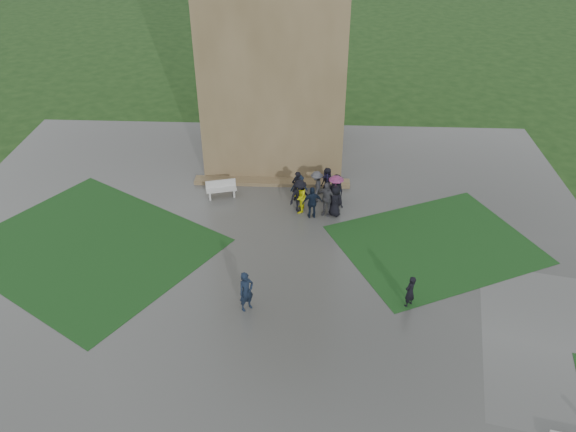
{
  "coord_description": "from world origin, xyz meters",
  "views": [
    {
      "loc": [
        2.26,
        -17.62,
        16.35
      ],
      "look_at": [
        1.18,
        5.41,
        1.2
      ],
      "focal_mm": 35.0,
      "sensor_mm": 36.0,
      "label": 1
    }
  ],
  "objects_px": {
    "tower": "(275,5)",
    "bench": "(221,189)",
    "pedestrian_mid": "(246,291)",
    "pedestrian_near": "(410,291)"
  },
  "relations": [
    {
      "from": "tower",
      "to": "bench",
      "type": "bearing_deg",
      "value": -114.35
    },
    {
      "from": "pedestrian_mid",
      "to": "pedestrian_near",
      "type": "height_order",
      "value": "pedestrian_mid"
    },
    {
      "from": "tower",
      "to": "bench",
      "type": "relative_size",
      "value": 10.28
    },
    {
      "from": "bench",
      "to": "pedestrian_near",
      "type": "xyz_separation_m",
      "value": [
        9.24,
        -8.5,
        0.27
      ]
    },
    {
      "from": "pedestrian_mid",
      "to": "pedestrian_near",
      "type": "distance_m",
      "value": 6.86
    },
    {
      "from": "pedestrian_mid",
      "to": "pedestrian_near",
      "type": "xyz_separation_m",
      "value": [
        6.84,
        0.52,
        -0.17
      ]
    },
    {
      "from": "tower",
      "to": "pedestrian_mid",
      "type": "bearing_deg",
      "value": -91.16
    },
    {
      "from": "tower",
      "to": "pedestrian_near",
      "type": "bearing_deg",
      "value": -65.72
    },
    {
      "from": "tower",
      "to": "pedestrian_mid",
      "type": "height_order",
      "value": "tower"
    },
    {
      "from": "pedestrian_near",
      "to": "tower",
      "type": "bearing_deg",
      "value": -109.51
    }
  ]
}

